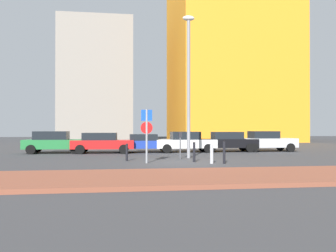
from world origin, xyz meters
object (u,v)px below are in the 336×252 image
object	(u,v)px
parking_meter	(180,142)
traffic_bollard_far	(194,152)
parked_car_white	(185,142)
traffic_bollard_mid	(224,153)
parked_car_red	(102,142)
parked_car_green	(54,142)
street_lamp	(189,76)
parked_car_silver	(267,141)
parked_car_black	(227,141)
parking_sign_post	(147,129)
traffic_bollard_near	(212,154)
traffic_bollard_edge	(127,152)
parked_car_blue	(144,143)

from	to	relation	value
parking_meter	traffic_bollard_far	bearing A→B (deg)	-78.99
parked_car_white	traffic_bollard_mid	bearing A→B (deg)	-87.88
parked_car_red	parked_car_white	world-z (taller)	parked_car_white
parked_car_green	street_lamp	world-z (taller)	street_lamp
parked_car_silver	parked_car_white	bearing A→B (deg)	-178.88
street_lamp	traffic_bollard_mid	world-z (taller)	street_lamp
parked_car_black	parked_car_white	bearing A→B (deg)	-177.34
parked_car_black	street_lamp	distance (m)	7.70
traffic_bollard_far	parking_sign_post	bearing A→B (deg)	-175.17
parked_car_silver	traffic_bollard_near	distance (m)	10.73
parked_car_white	traffic_bollard_edge	size ratio (longest dim) A/B	4.77
traffic_bollard_far	parked_car_green	bearing A→B (deg)	137.55
parked_car_white	parking_meter	xyz separation A→B (m)	(-1.34, -5.47, 0.21)
parking_meter	parking_sign_post	bearing A→B (deg)	-133.69
parked_car_blue	parked_car_black	bearing A→B (deg)	0.09
traffic_bollard_edge	parked_car_red	bearing A→B (deg)	104.76
traffic_bollard_near	traffic_bollard_edge	size ratio (longest dim) A/B	1.01
parked_car_blue	parking_meter	distance (m)	5.87
parked_car_green	traffic_bollard_far	distance (m)	11.38
street_lamp	traffic_bollard_mid	xyz separation A→B (m)	(1.08, -3.47, -4.29)
parked_car_red	parked_car_silver	bearing A→B (deg)	1.41
parked_car_blue	traffic_bollard_mid	xyz separation A→B (m)	(3.34, -8.64, -0.15)
street_lamp	traffic_bollard_edge	bearing A→B (deg)	-160.52
traffic_bollard_mid	parked_car_red	bearing A→B (deg)	127.20
parked_car_black	parked_car_blue	bearing A→B (deg)	-179.91
parked_car_green	parked_car_black	distance (m)	12.60
traffic_bollard_mid	traffic_bollard_edge	xyz separation A→B (m)	(-4.70, 2.19, -0.08)
parked_car_green	parked_car_black	xyz separation A→B (m)	(12.60, -0.09, -0.02)
traffic_bollard_near	parked_car_silver	bearing A→B (deg)	51.96
traffic_bollard_near	traffic_bollard_edge	distance (m)	4.59
parked_car_green	traffic_bollard_mid	xyz separation A→B (m)	(9.67, -8.74, -0.26)
parked_car_red	parked_car_silver	distance (m)	12.35
parked_car_white	street_lamp	xyz separation A→B (m)	(-0.76, -5.03, 4.06)
parked_car_silver	traffic_bollard_far	bearing A→B (deg)	-133.98
parked_car_black	parking_sign_post	distance (m)	10.31
parked_car_silver	traffic_bollard_mid	xyz separation A→B (m)	(-6.03, -8.63, -0.25)
parked_car_blue	traffic_bollard_edge	bearing A→B (deg)	-101.87
parking_meter	traffic_bollard_near	size ratio (longest dim) A/B	1.64
parked_car_black	traffic_bollard_far	world-z (taller)	parked_car_black
traffic_bollard_edge	parking_meter	bearing A→B (deg)	15.38
parked_car_black	parked_car_silver	size ratio (longest dim) A/B	1.05
parked_car_red	traffic_bollard_far	bearing A→B (deg)	-55.22
parked_car_white	parked_car_green	bearing A→B (deg)	178.55
parked_car_silver	traffic_bollard_edge	world-z (taller)	parked_car_silver
parked_car_blue	parked_car_red	bearing A→B (deg)	-173.81
parked_car_red	parking_meter	bearing A→B (deg)	-48.63
parked_car_red	traffic_bollard_mid	size ratio (longest dim) A/B	4.04
parked_car_blue	parked_car_black	size ratio (longest dim) A/B	1.02
parked_car_blue	parked_car_green	bearing A→B (deg)	179.14
parked_car_red	traffic_bollard_edge	size ratio (longest dim) A/B	4.78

